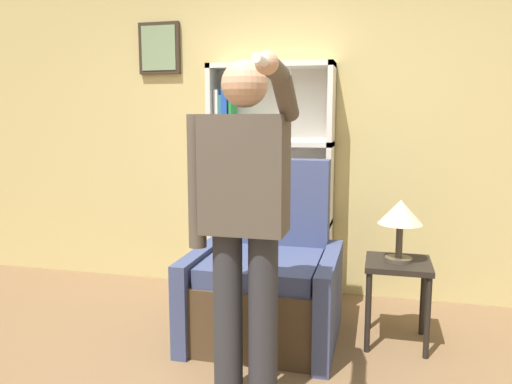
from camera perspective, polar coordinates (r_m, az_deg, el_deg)
The scene contains 6 objects.
wall_back at distance 4.17m, azimuth 4.43°, elevation 7.63°, with size 8.00×0.11×2.80m.
bookcase at distance 4.10m, azimuth 0.37°, elevation 0.54°, with size 1.00×0.28×1.89m.
armchair at distance 3.43m, azimuth 1.22°, elevation -10.25°, with size 0.96×0.91×1.17m.
person_standing at distance 2.45m, azimuth -1.39°, elevation -2.57°, with size 0.56×0.78×1.74m.
side_table at distance 3.39m, azimuth 15.89°, elevation -9.27°, with size 0.41×0.41×0.55m.
table_lamp at distance 3.29m, azimuth 16.18°, elevation -2.58°, with size 0.28×0.28×0.40m.
Camera 1 is at (0.69, -2.08, 1.47)m, focal length 35.00 mm.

